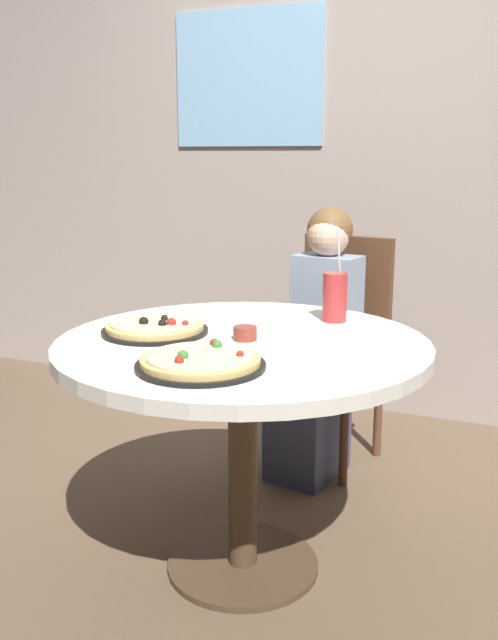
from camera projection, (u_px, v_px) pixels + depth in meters
ground_plane at (243, 567)px, 2.24m from camera, size 8.00×8.00×0.00m
wall_with_window at (377, 119)px, 3.38m from camera, size 5.20×0.14×2.90m
dining_table at (242, 376)px, 2.10m from camera, size 1.11×1.11×0.75m
chair_wooden at (337, 337)px, 2.98m from camera, size 0.46×0.46×0.95m
diner_child at (317, 357)px, 2.84m from camera, size 0.31×0.43×1.08m
pizza_veggie at (200, 362)px, 1.80m from camera, size 0.34×0.34×0.05m
pizza_cheese at (155, 328)px, 2.15m from camera, size 0.33×0.33×0.05m
soda_cup at (335, 297)px, 2.29m from camera, size 0.08×0.08×0.31m
sauce_bowl at (245, 333)px, 2.07m from camera, size 0.07×0.07×0.04m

